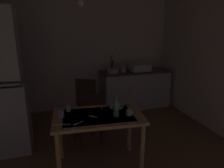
{
  "coord_description": "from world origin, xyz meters",
  "views": [
    {
      "loc": [
        -0.73,
        -2.59,
        1.84
      ],
      "look_at": [
        0.18,
        0.23,
        1.01
      ],
      "focal_mm": 32.99,
      "sensor_mm": 36.0,
      "label": 1
    }
  ],
  "objects_px": {
    "dining_table": "(98,123)",
    "chair_far_side": "(89,117)",
    "sink_basin": "(140,67)",
    "chair_by_counter": "(88,100)",
    "teacup_cream": "(61,114)",
    "hand_pump": "(112,65)",
    "serving_bowl_wide": "(116,106)",
    "mixing_bowl_counter": "(113,71)",
    "glass_bottle": "(116,108)"
  },
  "relations": [
    {
      "from": "chair_by_counter",
      "to": "glass_bottle",
      "type": "distance_m",
      "value": 1.44
    },
    {
      "from": "mixing_bowl_counter",
      "to": "dining_table",
      "type": "height_order",
      "value": "mixing_bowl_counter"
    },
    {
      "from": "dining_table",
      "to": "chair_far_side",
      "type": "height_order",
      "value": "chair_far_side"
    },
    {
      "from": "teacup_cream",
      "to": "chair_far_side",
      "type": "bearing_deg",
      "value": 47.9
    },
    {
      "from": "sink_basin",
      "to": "chair_far_side",
      "type": "xyz_separation_m",
      "value": [
        -1.48,
        -1.3,
        -0.47
      ]
    },
    {
      "from": "hand_pump",
      "to": "serving_bowl_wide",
      "type": "bearing_deg",
      "value": -106.06
    },
    {
      "from": "chair_by_counter",
      "to": "serving_bowl_wide",
      "type": "relative_size",
      "value": 4.79
    },
    {
      "from": "sink_basin",
      "to": "serving_bowl_wide",
      "type": "bearing_deg",
      "value": -124.29
    },
    {
      "from": "mixing_bowl_counter",
      "to": "teacup_cream",
      "type": "xyz_separation_m",
      "value": [
        -1.25,
        -1.74,
        -0.11
      ]
    },
    {
      "from": "dining_table",
      "to": "chair_by_counter",
      "type": "xyz_separation_m",
      "value": [
        0.13,
        1.29,
        -0.15
      ]
    },
    {
      "from": "sink_basin",
      "to": "dining_table",
      "type": "relative_size",
      "value": 0.36
    },
    {
      "from": "chair_by_counter",
      "to": "glass_bottle",
      "type": "xyz_separation_m",
      "value": [
        0.08,
        -1.39,
        0.37
      ]
    },
    {
      "from": "mixing_bowl_counter",
      "to": "glass_bottle",
      "type": "xyz_separation_m",
      "value": [
        -0.59,
        -1.93,
        -0.04
      ]
    },
    {
      "from": "dining_table",
      "to": "glass_bottle",
      "type": "distance_m",
      "value": 0.32
    },
    {
      "from": "hand_pump",
      "to": "serving_bowl_wide",
      "type": "height_order",
      "value": "hand_pump"
    },
    {
      "from": "chair_far_side",
      "to": "sink_basin",
      "type": "bearing_deg",
      "value": 41.25
    },
    {
      "from": "hand_pump",
      "to": "chair_far_side",
      "type": "xyz_separation_m",
      "value": [
        -0.83,
        -1.35,
        -0.56
      ]
    },
    {
      "from": "hand_pump",
      "to": "dining_table",
      "type": "bearing_deg",
      "value": -112.83
    },
    {
      "from": "hand_pump",
      "to": "serving_bowl_wide",
      "type": "relative_size",
      "value": 2.0
    },
    {
      "from": "sink_basin",
      "to": "dining_table",
      "type": "height_order",
      "value": "sink_basin"
    },
    {
      "from": "chair_far_side",
      "to": "glass_bottle",
      "type": "height_order",
      "value": "glass_bottle"
    },
    {
      "from": "hand_pump",
      "to": "dining_table",
      "type": "xyz_separation_m",
      "value": [
        -0.81,
        -1.93,
        -0.39
      ]
    },
    {
      "from": "dining_table",
      "to": "glass_bottle",
      "type": "xyz_separation_m",
      "value": [
        0.21,
        -0.1,
        0.22
      ]
    },
    {
      "from": "serving_bowl_wide",
      "to": "chair_far_side",
      "type": "bearing_deg",
      "value": 128.44
    },
    {
      "from": "chair_by_counter",
      "to": "chair_far_side",
      "type": "bearing_deg",
      "value": -101.07
    },
    {
      "from": "chair_far_side",
      "to": "serving_bowl_wide",
      "type": "height_order",
      "value": "chair_far_side"
    },
    {
      "from": "chair_far_side",
      "to": "teacup_cream",
      "type": "xyz_separation_m",
      "value": [
        -0.44,
        -0.49,
        0.32
      ]
    },
    {
      "from": "mixing_bowl_counter",
      "to": "teacup_cream",
      "type": "distance_m",
      "value": 2.15
    },
    {
      "from": "sink_basin",
      "to": "teacup_cream",
      "type": "relative_size",
      "value": 5.04
    },
    {
      "from": "hand_pump",
      "to": "glass_bottle",
      "type": "distance_m",
      "value": 2.12
    },
    {
      "from": "chair_far_side",
      "to": "teacup_cream",
      "type": "height_order",
      "value": "chair_far_side"
    },
    {
      "from": "serving_bowl_wide",
      "to": "sink_basin",
      "type": "bearing_deg",
      "value": 55.71
    },
    {
      "from": "hand_pump",
      "to": "chair_by_counter",
      "type": "xyz_separation_m",
      "value": [
        -0.69,
        -0.63,
        -0.53
      ]
    },
    {
      "from": "dining_table",
      "to": "serving_bowl_wide",
      "type": "relative_size",
      "value": 6.18
    },
    {
      "from": "teacup_cream",
      "to": "chair_by_counter",
      "type": "bearing_deg",
      "value": 64.25
    },
    {
      "from": "chair_by_counter",
      "to": "sink_basin",
      "type": "bearing_deg",
      "value": 23.65
    },
    {
      "from": "sink_basin",
      "to": "hand_pump",
      "type": "distance_m",
      "value": 0.67
    },
    {
      "from": "sink_basin",
      "to": "mixing_bowl_counter",
      "type": "bearing_deg",
      "value": -175.72
    },
    {
      "from": "dining_table",
      "to": "serving_bowl_wide",
      "type": "xyz_separation_m",
      "value": [
        0.31,
        0.18,
        0.12
      ]
    },
    {
      "from": "sink_basin",
      "to": "chair_by_counter",
      "type": "xyz_separation_m",
      "value": [
        -1.35,
        -0.59,
        -0.44
      ]
    },
    {
      "from": "chair_far_side",
      "to": "dining_table",
      "type": "bearing_deg",
      "value": -88.59
    },
    {
      "from": "sink_basin",
      "to": "glass_bottle",
      "type": "relative_size",
      "value": 1.56
    },
    {
      "from": "sink_basin",
      "to": "hand_pump",
      "type": "relative_size",
      "value": 1.13
    },
    {
      "from": "mixing_bowl_counter",
      "to": "chair_by_counter",
      "type": "bearing_deg",
      "value": -141.45
    },
    {
      "from": "hand_pump",
      "to": "chair_far_side",
      "type": "relative_size",
      "value": 0.45
    },
    {
      "from": "chair_by_counter",
      "to": "teacup_cream",
      "type": "relative_size",
      "value": 10.7
    },
    {
      "from": "hand_pump",
      "to": "dining_table",
      "type": "distance_m",
      "value": 2.13
    },
    {
      "from": "serving_bowl_wide",
      "to": "glass_bottle",
      "type": "relative_size",
      "value": 0.69
    },
    {
      "from": "dining_table",
      "to": "chair_by_counter",
      "type": "distance_m",
      "value": 1.31
    },
    {
      "from": "mixing_bowl_counter",
      "to": "dining_table",
      "type": "bearing_deg",
      "value": -113.64
    }
  ]
}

